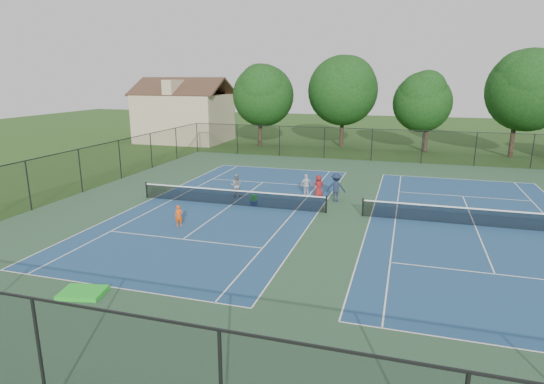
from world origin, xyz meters
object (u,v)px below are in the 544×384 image
(tree_back_b, at_px, (343,87))
(tree_back_d, at_px, (519,86))
(child_player, at_px, (179,216))
(ball_hopper, at_px, (254,198))
(tree_back_a, at_px, (260,92))
(bystander_a, at_px, (306,185))
(bystander_b, at_px, (336,187))
(ball_crate, at_px, (254,203))
(instructor, at_px, (236,185))
(tree_back_c, at_px, (429,99))
(bystander_c, at_px, (319,186))
(clapboard_house, at_px, (185,116))

(tree_back_b, bearing_deg, tree_back_d, -6.71)
(child_player, relative_size, ball_hopper, 3.17)
(tree_back_a, xyz_separation_m, child_player, (4.89, -28.66, -5.45))
(bystander_a, xyz_separation_m, bystander_b, (2.10, -0.72, 0.17))
(ball_crate, bearing_deg, instructor, 137.87)
(ball_hopper, bearing_deg, tree_back_d, 51.68)
(tree_back_a, xyz_separation_m, tree_back_c, (18.00, 1.00, -0.56))
(tree_back_a, bearing_deg, ball_crate, -72.71)
(tree_back_b, height_order, ball_hopper, tree_back_b)
(child_player, relative_size, bystander_c, 0.79)
(bystander_a, bearing_deg, tree_back_c, -152.22)
(child_player, bearing_deg, bystander_a, 34.19)
(tree_back_a, xyz_separation_m, bystander_c, (10.82, -20.55, -5.30))
(tree_back_a, distance_m, ball_hopper, 25.34)
(instructor, bearing_deg, tree_back_d, -149.74)
(tree_back_d, relative_size, ball_hopper, 28.15)
(clapboard_house, distance_m, ball_crate, 30.25)
(tree_back_b, xyz_separation_m, clapboard_house, (-19.00, -1.00, -3.50))
(tree_back_c, xyz_separation_m, instructor, (-12.45, -22.98, -4.71))
(tree_back_a, height_order, tree_back_b, tree_back_b)
(tree_back_c, relative_size, ball_crate, 23.61)
(tree_back_b, distance_m, clapboard_house, 19.35)
(tree_back_a, xyz_separation_m, tree_back_b, (9.00, 2.00, 0.56))
(tree_back_a, xyz_separation_m, tree_back_d, (26.00, 0.00, 0.79))
(tree_back_c, bearing_deg, tree_back_d, -7.13)
(ball_hopper, bearing_deg, bystander_c, 41.29)
(tree_back_d, xyz_separation_m, bystander_b, (-13.93, -21.25, -5.91))
(tree_back_b, height_order, ball_crate, tree_back_b)
(ball_crate, bearing_deg, bystander_a, 49.47)
(tree_back_d, xyz_separation_m, clapboard_house, (-36.00, 1.00, -3.73))
(tree_back_c, xyz_separation_m, tree_back_d, (8.00, -1.00, 1.34))
(tree_back_c, bearing_deg, instructor, -118.45)
(bystander_a, bearing_deg, tree_back_a, -105.86)
(instructor, xyz_separation_m, bystander_a, (4.42, 1.45, -0.02))
(tree_back_b, bearing_deg, bystander_a, -87.53)
(child_player, height_order, bystander_b, bystander_b)
(tree_back_a, height_order, ball_hopper, tree_back_a)
(child_player, xyz_separation_m, bystander_c, (5.93, 8.10, 0.16))
(tree_back_c, xyz_separation_m, ball_hopper, (-10.65, -24.60, -5.01))
(tree_back_a, xyz_separation_m, bystander_a, (9.97, -20.53, -5.29))
(tree_back_a, relative_size, child_player, 7.84)
(tree_back_b, distance_m, bystander_b, 24.13)
(clapboard_house, height_order, bystander_a, clapboard_house)
(tree_back_a, relative_size, ball_crate, 25.74)
(tree_back_b, distance_m, child_player, 31.51)
(ball_hopper, bearing_deg, tree_back_c, 66.58)
(bystander_c, height_order, ball_hopper, bystander_c)
(bystander_a, distance_m, bystander_b, 2.23)
(tree_back_d, bearing_deg, tree_back_b, 173.29)
(bystander_c, height_order, ball_crate, bystander_c)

